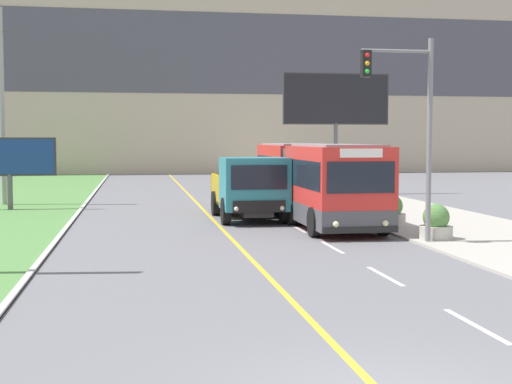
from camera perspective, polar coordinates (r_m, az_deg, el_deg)
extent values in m
cube|color=silver|center=(13.17, 17.17, -10.17)|extent=(0.12, 2.40, 0.01)
cube|color=silver|center=(17.30, 10.27, -6.62)|extent=(0.12, 2.40, 0.01)
cube|color=silver|center=(21.62, 6.12, -4.41)|extent=(0.12, 2.40, 0.01)
cube|color=silver|center=(26.03, 3.38, -2.93)|extent=(0.12, 2.40, 0.01)
cube|color=silver|center=(30.50, 1.44, -1.88)|extent=(0.12, 2.40, 0.01)
cube|color=silver|center=(35.01, 0.01, -1.10)|extent=(0.12, 2.40, 0.01)
cube|color=#BCAD93|center=(72.15, -7.21, 10.24)|extent=(80.00, 8.00, 21.75)
cube|color=#4C4C56|center=(68.22, -7.07, 11.05)|extent=(80.00, 0.04, 7.61)
cube|color=red|center=(25.46, 6.43, 0.58)|extent=(2.52, 5.65, 2.72)
cube|color=#4C4C51|center=(25.54, 6.41, -1.68)|extent=(2.54, 5.67, 0.70)
cube|color=black|center=(25.44, 6.43, 1.49)|extent=(2.54, 5.19, 0.95)
cube|color=gray|center=(25.41, 6.45, 3.73)|extent=(2.14, 5.08, 0.08)
cube|color=red|center=(31.79, 3.18, 1.31)|extent=(2.52, 5.65, 2.72)
cube|color=#4C4C51|center=(31.86, 3.17, -0.50)|extent=(2.54, 5.67, 0.70)
cube|color=black|center=(31.78, 3.18, 2.05)|extent=(2.54, 5.19, 0.95)
cube|color=gray|center=(31.75, 3.19, 3.83)|extent=(2.14, 5.08, 0.08)
cube|color=#474747|center=(28.62, 4.62, 0.98)|extent=(2.32, 0.90, 2.50)
cube|color=black|center=(22.72, 8.41, 1.16)|extent=(2.22, 0.04, 1.00)
cube|color=black|center=(22.86, 8.37, -3.02)|extent=(2.47, 0.06, 0.20)
sphere|color=#F4EAB2|center=(22.59, 6.41, -2.58)|extent=(0.20, 0.20, 0.20)
sphere|color=#F4EAB2|center=(23.09, 10.32, -2.47)|extent=(0.20, 0.20, 0.20)
cube|color=white|center=(22.70, 8.43, 3.10)|extent=(1.39, 0.04, 0.28)
cylinder|color=black|center=(23.73, 4.67, -2.42)|extent=(0.28, 1.00, 1.00)
cylinder|color=black|center=(24.43, 10.13, -2.29)|extent=(0.28, 1.00, 1.00)
cylinder|color=black|center=(27.01, 2.91, -1.61)|extent=(0.28, 1.00, 1.00)
cylinder|color=black|center=(27.62, 7.76, -1.52)|extent=(0.28, 1.00, 1.00)
cylinder|color=black|center=(32.18, 0.87, -0.67)|extent=(0.28, 1.00, 1.00)
cylinder|color=black|center=(32.70, 5.00, -0.61)|extent=(0.28, 1.00, 1.00)
cube|color=black|center=(29.29, -0.73, -1.26)|extent=(1.11, 5.92, 0.20)
cube|color=teal|center=(27.40, -0.15, 0.68)|extent=(2.47, 2.26, 2.01)
cube|color=black|center=(26.25, 0.27, 1.18)|extent=(2.10, 0.04, 0.90)
cube|color=black|center=(26.32, 0.27, -1.18)|extent=(1.98, 0.06, 0.44)
sphere|color=silver|center=(26.18, -1.59, -1.36)|extent=(0.18, 0.18, 0.18)
sphere|color=silver|center=(26.47, 2.12, -1.30)|extent=(0.18, 0.18, 0.18)
cube|color=#B7931E|center=(30.51, -1.09, -0.74)|extent=(2.35, 3.41, 0.12)
cube|color=#B7931E|center=(30.32, -3.18, 0.25)|extent=(0.12, 3.41, 1.20)
cube|color=#B7931E|center=(30.65, 0.96, 0.29)|extent=(0.12, 3.41, 1.20)
cube|color=#B7931E|center=(28.85, -0.61, 0.05)|extent=(2.35, 0.12, 1.20)
cube|color=#B7931E|center=(32.09, -1.53, 0.47)|extent=(2.35, 0.12, 1.20)
cube|color=#B7931E|center=(28.80, -0.62, 1.48)|extent=(2.35, 0.12, 0.24)
cylinder|color=black|center=(27.10, -2.44, -1.55)|extent=(0.30, 1.04, 1.04)
cylinder|color=black|center=(27.47, 2.27, -1.47)|extent=(0.30, 1.04, 1.04)
cylinder|color=black|center=(30.54, -3.25, -0.90)|extent=(0.30, 1.04, 1.04)
cylinder|color=black|center=(30.87, 0.95, -0.84)|extent=(0.30, 1.04, 1.04)
cube|color=black|center=(46.52, -0.85, 0.82)|extent=(1.80, 4.30, 0.61)
cube|color=black|center=(46.59, -0.87, 1.60)|extent=(1.53, 2.36, 0.65)
cylinder|color=black|center=(45.14, -1.62, 0.48)|extent=(0.18, 0.62, 0.62)
cylinder|color=black|center=(45.39, 0.40, 0.50)|extent=(0.18, 0.62, 0.62)
cylinder|color=black|center=(47.69, -2.05, 0.68)|extent=(0.18, 0.62, 0.62)
cylinder|color=black|center=(47.93, -0.13, 0.70)|extent=(0.18, 0.62, 0.62)
cylinder|color=#9E9E99|center=(37.38, -19.67, 6.42)|extent=(0.28, 0.28, 9.68)
cylinder|color=#4C4C4C|center=(37.72, -19.81, 12.00)|extent=(1.80, 0.08, 0.08)
cylinder|color=slate|center=(22.61, 13.70, 3.89)|extent=(0.16, 0.16, 6.31)
cylinder|color=slate|center=(22.36, 11.18, 11.01)|extent=(2.20, 0.10, 0.10)
cube|color=black|center=(22.00, 8.79, 10.11)|extent=(0.28, 0.24, 0.80)
sphere|color=red|center=(21.90, 8.91, 10.76)|extent=(0.14, 0.14, 0.14)
sphere|color=orange|center=(21.87, 8.90, 10.14)|extent=(0.14, 0.14, 0.14)
sphere|color=green|center=(21.85, 8.89, 9.51)|extent=(0.14, 0.14, 0.14)
cylinder|color=#59595B|center=(42.47, 6.38, 2.65)|extent=(0.24, 0.24, 4.21)
cube|color=#333333|center=(42.52, 6.42, 7.41)|extent=(6.38, 0.20, 3.00)
cube|color=black|center=(42.42, 6.46, 7.42)|extent=(6.22, 0.02, 2.84)
cylinder|color=#59595B|center=(34.68, -19.07, -0.01)|extent=(0.24, 0.24, 1.65)
cube|color=#333333|center=(34.60, -19.14, 2.68)|extent=(4.18, 0.20, 1.77)
cube|color=navy|center=(34.49, -19.17, 2.68)|extent=(4.02, 0.02, 1.61)
cylinder|color=#B7B2A8|center=(23.44, 14.19, -3.15)|extent=(1.06, 1.06, 0.41)
sphere|color=#518442|center=(23.39, 14.21, -1.95)|extent=(0.85, 0.85, 0.85)
cylinder|color=#B7B2A8|center=(26.65, 10.78, -2.19)|extent=(1.02, 1.02, 0.44)
sphere|color=#518442|center=(26.60, 10.80, -1.11)|extent=(0.82, 0.82, 0.82)
cylinder|color=#B7B2A8|center=(30.04, 8.67, -1.49)|extent=(1.09, 1.09, 0.40)
sphere|color=#518442|center=(29.99, 8.68, -0.53)|extent=(0.87, 0.87, 0.87)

